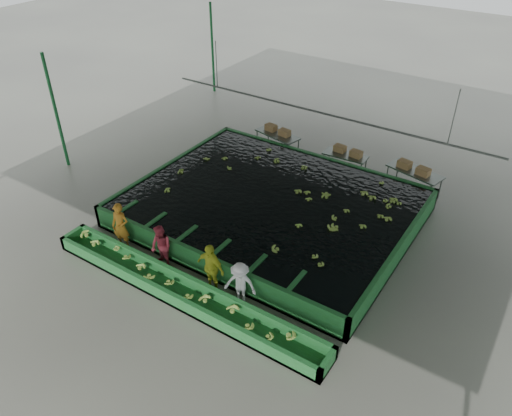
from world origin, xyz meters
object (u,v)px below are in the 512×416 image
Objects in this scene: packing_table_mid at (344,163)px; box_stack_right at (413,171)px; sorting_trough at (182,291)px; box_stack_left at (278,133)px; worker_b at (161,247)px; packing_table_left at (277,143)px; flotation_tank at (271,208)px; box_stack_mid at (348,154)px; worker_c at (210,268)px; worker_a at (121,226)px; worker_d at (240,284)px; packing_table_right at (413,182)px.

packing_table_mid is 2.99m from box_stack_right.
box_stack_left is (-2.56, 9.77, 0.72)m from sorting_trough.
packing_table_left is at bearing 107.86° from worker_b.
flotation_tank is at bearing -129.11° from box_stack_right.
packing_table_left reaches higher than flotation_tank.
box_stack_right reaches higher than packing_table_left.
packing_table_mid is 1.47× the size of box_stack_mid.
box_stack_right is (2.88, -0.13, 0.15)m from box_stack_mid.
flotation_tank reaches higher than packing_table_mid.
packing_table_mid is (0.31, 8.96, -0.44)m from worker_c.
sorting_trough is at bearing -27.50° from worker_a.
worker_c is 9.50m from box_stack_right.
worker_b is 9.27m from packing_table_mid.
sorting_trough is 5.75× the size of worker_a.
worker_b is at bearing 151.94° from sorting_trough.
worker_b is at bearing -104.55° from packing_table_mid.
box_stack_right is (3.76, 9.73, 0.75)m from sorting_trough.
flotation_tank is 6.40× the size of worker_b.
sorting_trough is 10.45m from box_stack_right.
box_stack_left is at bearing 179.94° from packing_table_mid.
worker_c reaches higher than box_stack_right.
sorting_trough is 9.80m from packing_table_mid.
sorting_trough is 1.87m from worker_d.
worker_d is (4.95, 0.00, -0.11)m from worker_a.
flotation_tank is at bearing -61.21° from box_stack_left.
box_stack_left is at bearing 179.63° from box_stack_right.
flotation_tank is at bearing -61.27° from packing_table_left.
box_stack_mid is at bearing 86.58° from worker_b.
worker_d is (3.12, 0.00, -0.03)m from worker_b.
worker_b is 0.71× the size of packing_table_right.
worker_a is 9.99m from box_stack_mid.
box_stack_left is at bearing -179.85° from packing_table_right.
worker_c is 8.98m from packing_table_mid.
flotation_tank is at bearing 90.00° from sorting_trough.
packing_table_right reaches higher than flotation_tank.
worker_a reaches higher than box_stack_left.
worker_a is at bearing 161.77° from worker_d.
box_stack_mid is (0.36, 9.06, -0.02)m from worker_c.
packing_table_left is at bearing -177.40° from box_stack_mid.
flotation_tank is at bearing 92.37° from worker_d.
worker_b is 9.36m from box_stack_mid.
sorting_trough is 7.64× the size of box_stack_left.
box_stack_right is (-0.06, -0.06, 0.50)m from packing_table_right.
flotation_tank is at bearing 100.66° from worker_c.
packing_table_mid is at bearing -120.62° from box_stack_mid.
worker_c reaches higher than packing_table_right.
flotation_tank is 5.75× the size of worker_c.
worker_a is 11.40m from box_stack_right.
worker_b is (-1.50, -4.30, 0.33)m from flotation_tank.
sorting_trough is 6.40× the size of worker_b.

